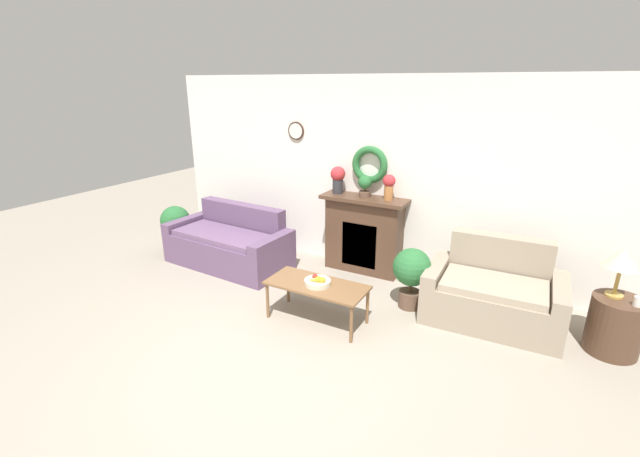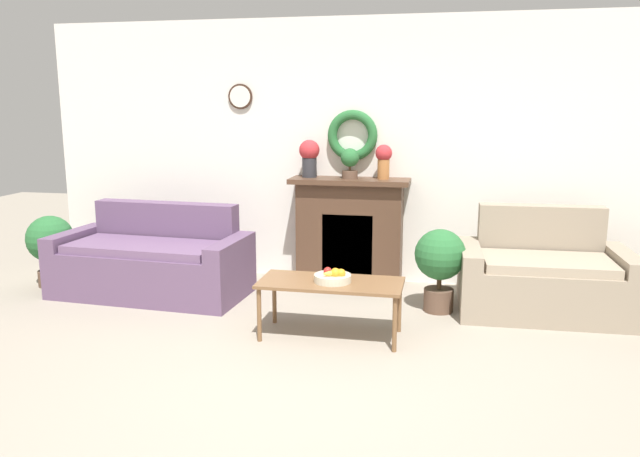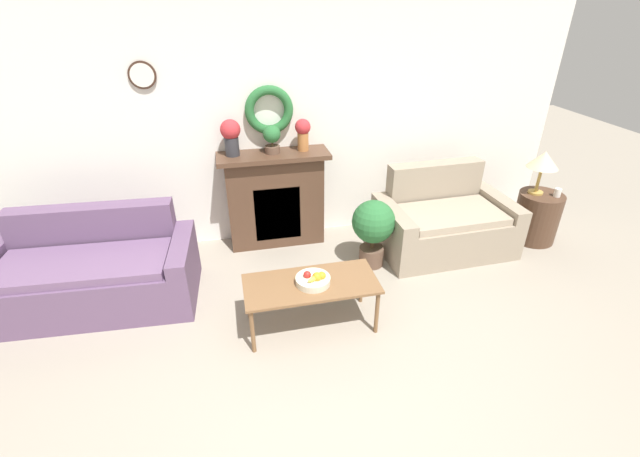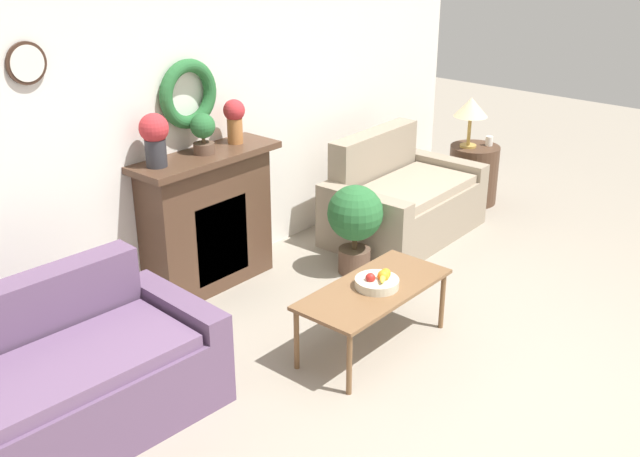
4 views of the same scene
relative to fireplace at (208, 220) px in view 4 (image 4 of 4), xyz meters
The scene contains 14 objects.
ground_plane 2.65m from the fireplace, 88.39° to the right, with size 16.00×16.00×0.00m, color gray.
wall_back 0.83m from the fireplace, 71.35° to the left, with size 6.80×0.16×2.70m.
fireplace is the anchor object (origin of this frame).
couch_left 1.99m from the fireplace, 157.76° to the right, with size 1.90×0.98×0.86m.
loveseat_right 1.93m from the fireplace, 16.51° to the right, with size 1.48×0.95×0.92m.
coffee_table 1.55m from the fireplace, 86.47° to the right, with size 1.14×0.51×0.46m.
fruit_bowl 1.56m from the fireplace, 85.75° to the right, with size 0.29×0.29×0.12m.
side_table_by_loveseat 3.07m from the fireplace, 11.84° to the right, with size 0.50×0.50×0.59m.
table_lamp 3.02m from the fireplace, 11.15° to the right, with size 0.34×0.34×0.50m.
mug 3.19m from the fireplace, 12.96° to the right, with size 0.07×0.07×0.10m.
vase_on_mantel_left 0.87m from the fireplace, behind, with size 0.21×0.21×0.38m.
vase_on_mantel_right 0.81m from the fireplace, ahead, with size 0.17×0.17×0.34m.
potted_plant_on_mantel 0.71m from the fireplace, 98.40° to the right, with size 0.19×0.19×0.30m.
potted_plant_floor_by_loveseat 1.18m from the fireplace, 37.83° to the right, with size 0.45×0.45×0.75m.
Camera 4 is at (-3.56, -1.55, 2.76)m, focal length 42.00 mm.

